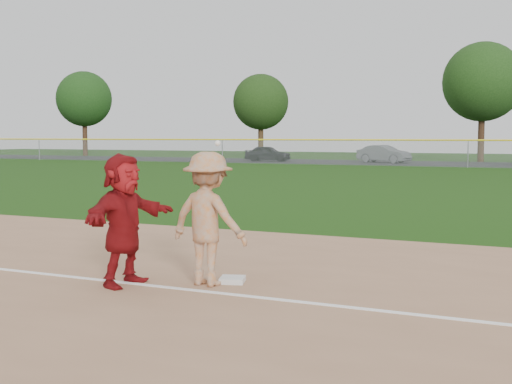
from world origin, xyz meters
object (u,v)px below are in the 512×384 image
at_px(first_base, 232,280).
at_px(car_mid, 384,154).
at_px(base_runner, 123,219).
at_px(car_left, 268,153).

relative_size(first_base, car_mid, 0.08).
distance_m(base_runner, car_left, 48.85).
bearing_deg(car_left, car_mid, -90.04).
bearing_deg(car_mid, first_base, -154.19).
xyz_separation_m(first_base, car_mid, (-7.79, 46.24, 0.70)).
xyz_separation_m(car_left, car_mid, (10.37, 1.13, 0.05)).
height_order(base_runner, car_mid, base_runner).
height_order(base_runner, car_left, base_runner).
bearing_deg(first_base, car_left, 111.92).
relative_size(base_runner, car_left, 0.48).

